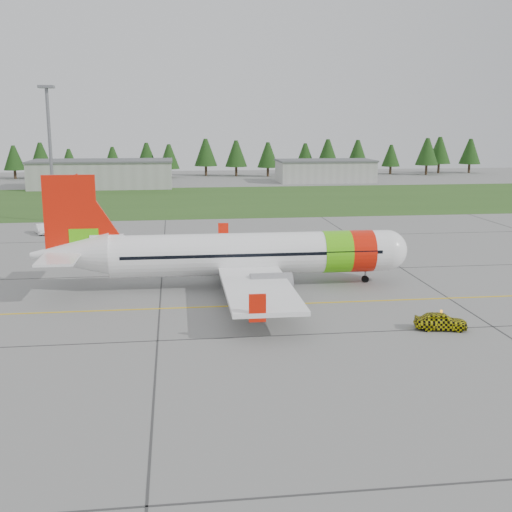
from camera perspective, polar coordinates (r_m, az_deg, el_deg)
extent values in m
plane|color=gray|center=(47.98, 9.59, -6.69)|extent=(320.00, 320.00, 0.00)
cylinder|color=white|center=(59.62, -0.37, 0.21)|extent=(25.92, 3.98, 3.89)
sphere|color=white|center=(62.45, 11.52, 0.50)|extent=(3.89, 3.89, 3.89)
cone|color=white|center=(59.93, -16.18, 0.14)|extent=(6.99, 3.91, 3.89)
cube|color=black|center=(62.48, 11.79, 0.82)|extent=(1.60, 2.60, 0.56)
cylinder|color=#5ACF0F|center=(61.05, 7.08, 0.40)|extent=(2.61, 3.98, 3.97)
cylinder|color=red|center=(61.68, 9.24, 0.45)|extent=(2.21, 3.97, 3.97)
cube|color=white|center=(59.80, -0.84, -0.83)|extent=(5.60, 31.91, 0.36)
cube|color=red|center=(75.09, -2.92, 2.20)|extent=(1.20, 0.18, 1.99)
cube|color=red|center=(44.31, 0.13, -4.64)|extent=(1.20, 0.18, 1.99)
cylinder|color=gray|center=(65.40, -0.06, -0.21)|extent=(3.59, 2.11, 2.09)
cylinder|color=gray|center=(54.83, 1.34, -2.59)|extent=(3.59, 2.11, 2.09)
cube|color=red|center=(59.34, -16.17, 3.30)|extent=(4.59, 0.38, 7.57)
cube|color=#5ACF0F|center=(59.52, -15.01, 1.25)|extent=(2.59, 0.43, 2.39)
cube|color=white|center=(59.96, -16.66, 0.36)|extent=(3.23, 11.47, 0.22)
cylinder|color=slate|center=(62.36, 9.69, -1.69)|extent=(0.18, 0.18, 1.40)
cylinder|color=black|center=(62.44, 9.68, -2.01)|extent=(0.68, 0.28, 0.68)
cylinder|color=slate|center=(62.64, -2.02, -1.23)|extent=(0.22, 0.22, 1.89)
cylinder|color=black|center=(62.71, -2.38, -1.62)|extent=(1.04, 0.45, 1.04)
cylinder|color=slate|center=(57.24, -1.52, -2.49)|extent=(0.22, 0.22, 1.89)
cylinder|color=black|center=(57.32, -1.92, -2.91)|extent=(1.04, 0.45, 1.04)
imported|color=yellow|center=(49.30, 16.19, -4.16)|extent=(1.60, 1.79, 3.85)
imported|color=white|center=(92.75, -18.56, 3.14)|extent=(1.81, 1.76, 4.12)
cube|color=#30561E|center=(127.09, -1.13, 5.03)|extent=(320.00, 50.00, 0.03)
cube|color=gold|center=(55.32, 7.21, -4.09)|extent=(120.00, 0.25, 0.02)
cube|color=#A8A8A3|center=(154.80, -13.49, 7.05)|extent=(32.00, 14.00, 6.00)
cube|color=#A8A8A3|center=(166.47, 6.16, 7.48)|extent=(24.00, 12.00, 5.20)
cylinder|color=slate|center=(103.24, -17.78, 8.46)|extent=(0.50, 0.50, 20.00)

